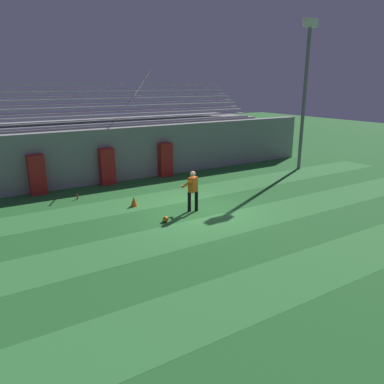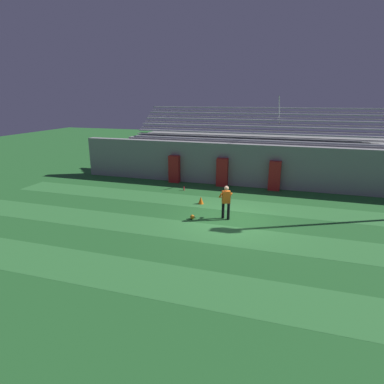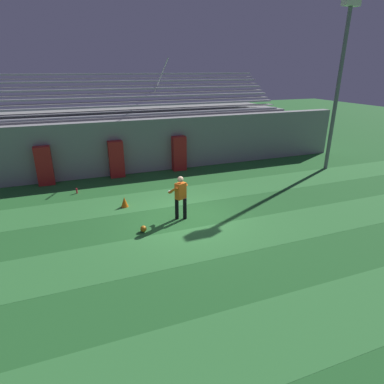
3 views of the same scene
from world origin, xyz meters
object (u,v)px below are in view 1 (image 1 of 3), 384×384
padding_pillar_gate_left (107,167)px  floodlight_pole (306,78)px  soccer_ball (166,219)px  padding_pillar_gate_right (165,160)px  water_bottle (77,197)px  goalkeeper (193,188)px  traffic_cone (134,201)px  padding_pillar_far_left (37,175)px

padding_pillar_gate_left → floodlight_pole: 12.32m
padding_pillar_gate_left → floodlight_pole: (11.21, -2.64, 4.39)m
floodlight_pole → soccer_ball: 13.00m
padding_pillar_gate_right → water_bottle: (-5.47, -1.77, -0.82)m
padding_pillar_gate_right → water_bottle: padding_pillar_gate_right is taller
soccer_ball → floodlight_pole: bearing=18.5°
padding_pillar_gate_left → goalkeeper: padding_pillar_gate_left is taller
padding_pillar_gate_right → traffic_cone: padding_pillar_gate_right is taller
padding_pillar_gate_right → floodlight_pole: bearing=-18.7°
traffic_cone → water_bottle: 2.88m
floodlight_pole → padding_pillar_gate_right: bearing=161.3°
padding_pillar_gate_right → floodlight_pole: 9.35m
floodlight_pole → traffic_cone: floodlight_pole is taller
soccer_ball → padding_pillar_far_left: bearing=117.2°
padding_pillar_far_left → traffic_cone: size_ratio=4.46×
soccer_ball → traffic_cone: (-0.24, 2.38, 0.10)m
padding_pillar_far_left → goalkeeper: (4.83, -5.90, 0.02)m
goalkeeper → water_bottle: size_ratio=6.96×
padding_pillar_far_left → floodlight_pole: bearing=-10.3°
traffic_cone → water_bottle: size_ratio=1.75×
padding_pillar_gate_right → soccer_ball: 7.35m
padding_pillar_far_left → padding_pillar_gate_right: bearing=0.0°
traffic_cone → soccer_ball: bearing=-84.3°
padding_pillar_gate_left → padding_pillar_gate_right: same height
padding_pillar_far_left → soccer_ball: (3.30, -6.43, -0.83)m
padding_pillar_gate_left → traffic_cone: bearing=-94.6°
traffic_cone → water_bottle: traffic_cone is taller
padding_pillar_gate_right → soccer_ball: bearing=-118.4°
floodlight_pole → soccer_ball: floodlight_pole is taller
padding_pillar_far_left → soccer_ball: 7.27m
soccer_ball → traffic_cone: 2.39m
floodlight_pole → water_bottle: bearing=176.2°
padding_pillar_gate_right → water_bottle: 5.81m
padding_pillar_far_left → soccer_ball: bearing=-62.8°
padding_pillar_gate_left → goalkeeper: size_ratio=1.12×
goalkeeper → water_bottle: 5.50m
goalkeeper → traffic_cone: 2.67m
padding_pillar_gate_left → soccer_ball: 6.48m
padding_pillar_gate_right → soccer_ball: (-3.47, -6.43, -0.83)m
padding_pillar_gate_left → padding_pillar_gate_right: bearing=0.0°
padding_pillar_gate_right → padding_pillar_far_left: same height
water_bottle → goalkeeper: bearing=-49.4°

